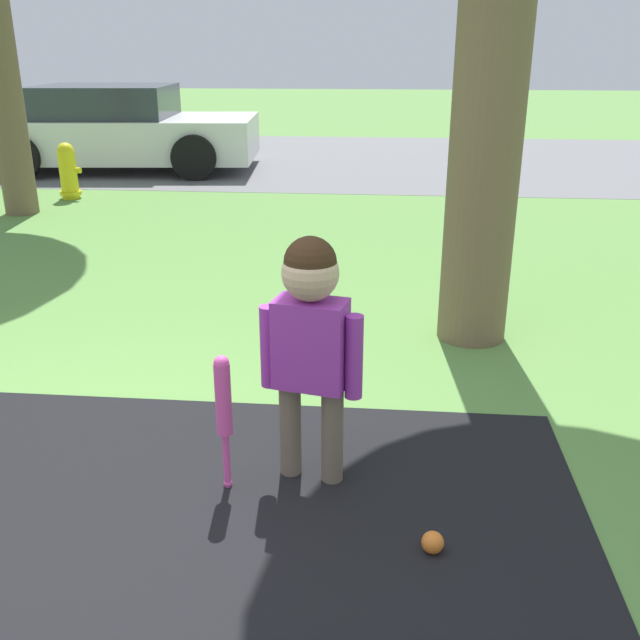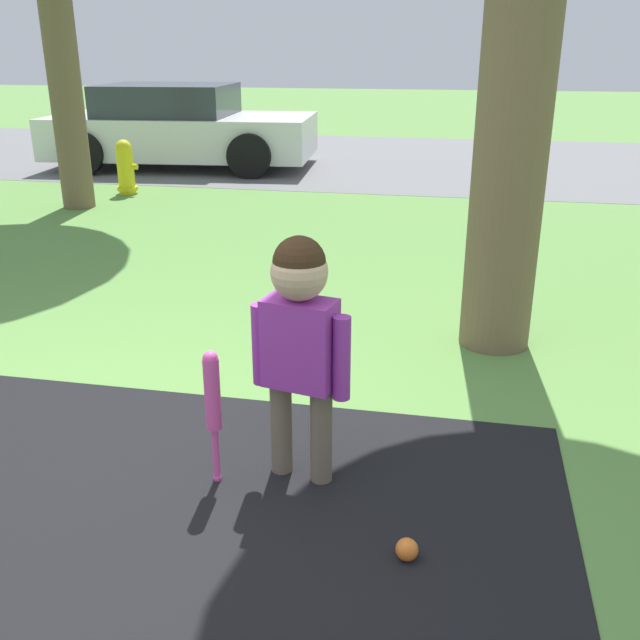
# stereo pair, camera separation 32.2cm
# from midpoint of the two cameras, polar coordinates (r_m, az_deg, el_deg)

# --- Properties ---
(ground_plane) EXTENTS (60.00, 60.00, 0.00)m
(ground_plane) POSITION_cam_midpoint_polar(r_m,az_deg,el_deg) (3.07, -16.24, -13.95)
(ground_plane) COLOR #5B8C42
(street_strip) EXTENTS (40.00, 6.00, 0.01)m
(street_strip) POSITION_cam_midpoint_polar(r_m,az_deg,el_deg) (11.98, 5.28, 12.72)
(street_strip) COLOR slate
(street_strip) RESTS_ON ground
(child) EXTENTS (0.42, 0.22, 1.05)m
(child) POSITION_cam_midpoint_polar(r_m,az_deg,el_deg) (2.80, 1.66, -0.64)
(child) COLOR #6B5B4C
(child) RESTS_ON ground
(baseball_bat) EXTENTS (0.07, 0.07, 0.60)m
(baseball_bat) POSITION_cam_midpoint_polar(r_m,az_deg,el_deg) (2.90, -5.44, -6.39)
(baseball_bat) COLOR #E54CA5
(baseball_bat) RESTS_ON ground
(sports_ball) EXTENTS (0.08, 0.08, 0.08)m
(sports_ball) POSITION_cam_midpoint_polar(r_m,az_deg,el_deg) (2.70, 10.54, -17.71)
(sports_ball) COLOR orange
(sports_ball) RESTS_ON ground
(fire_hydrant) EXTENTS (0.28, 0.25, 0.66)m
(fire_hydrant) POSITION_cam_midpoint_polar(r_m,az_deg,el_deg) (9.23, -14.32, 11.73)
(fire_hydrant) COLOR yellow
(fire_hydrant) RESTS_ON ground
(parked_car) EXTENTS (4.02, 2.29, 1.20)m
(parked_car) POSITION_cam_midpoint_polar(r_m,az_deg,el_deg) (11.25, -10.32, 14.88)
(parked_car) COLOR silver
(parked_car) RESTS_ON ground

